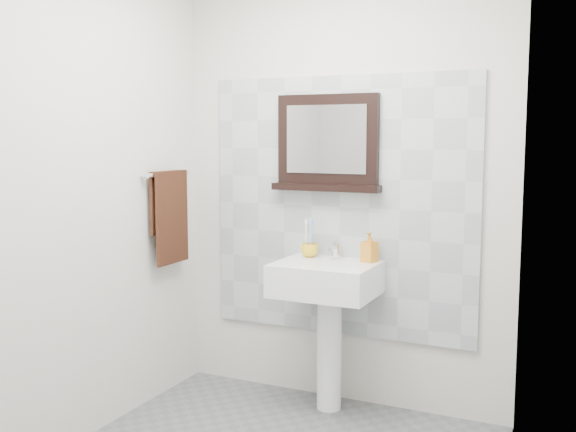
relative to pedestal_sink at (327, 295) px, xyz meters
The scene contains 12 objects.
back_wall 0.62m from the pedestal_sink, 91.33° to the left, with size 2.00×0.01×2.50m, color silver.
front_wall 2.06m from the pedestal_sink, 90.15° to the right, with size 2.00×0.01×2.50m, color silver.
left_wall 1.45m from the pedestal_sink, 139.02° to the right, with size 0.01×2.20×2.50m, color silver.
right_wall 1.44m from the pedestal_sink, 41.28° to the right, with size 0.01×2.20×2.50m, color silver.
splashback 0.52m from the pedestal_sink, 91.41° to the left, with size 1.60×0.02×1.50m, color #A7B0B5.
pedestal_sink is the anchor object (origin of this frame).
toothbrush_cup 0.30m from the pedestal_sink, 143.13° to the left, with size 0.10×0.10×0.08m, color yellow.
toothbrushes 0.36m from the pedestal_sink, 143.25° to the left, with size 0.05×0.04×0.21m.
soap_dispenser 0.36m from the pedestal_sink, 30.08° to the left, with size 0.07×0.08×0.17m, color #CA5C17.
framed_mirror 0.85m from the pedestal_sink, 112.20° to the left, with size 0.65×0.11×0.55m.
towel_bar 1.17m from the pedestal_sink, behind, with size 0.07×0.40×0.03m.
hand_towel 1.06m from the pedestal_sink, behind, with size 0.06×0.30×0.55m.
Camera 1 is at (1.39, -2.54, 1.55)m, focal length 42.00 mm.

